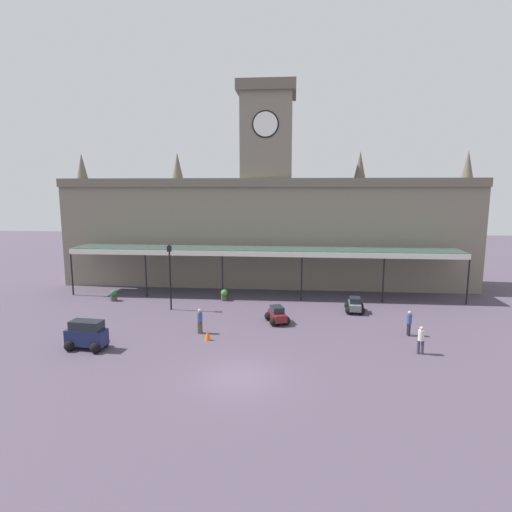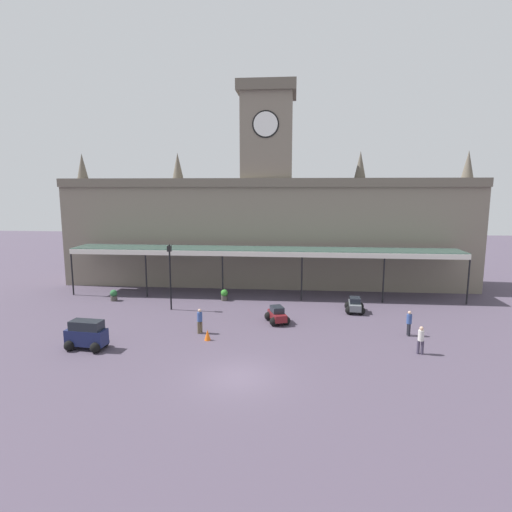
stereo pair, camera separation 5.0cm
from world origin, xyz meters
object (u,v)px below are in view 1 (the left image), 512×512
planter_by_canopy (224,295)px  pedestrian_near_entrance (421,339)px  car_navy_van (87,336)px  traffic_cone (208,335)px  pedestrian_crossing_forecourt (200,320)px  victorian_lamppost (170,270)px  car_grey_sedan (355,306)px  car_maroon_sedan (277,316)px  pedestrian_beside_cars (409,322)px  planter_near_kerb (114,295)px

planter_by_canopy → pedestrian_near_entrance: bearing=-38.7°
car_navy_van → traffic_cone: size_ratio=3.53×
car_navy_van → pedestrian_crossing_forecourt: bearing=28.7°
pedestrian_near_entrance → victorian_lamppost: bearing=156.1°
pedestrian_crossing_forecourt → planter_by_canopy: pedestrian_crossing_forecourt is taller
car_grey_sedan → traffic_cone: 12.43m
car_navy_van → traffic_cone: (6.92, 2.10, -0.46)m
pedestrian_near_entrance → car_maroon_sedan: bearing=149.4°
car_maroon_sedan → car_navy_van: car_navy_van is taller
car_grey_sedan → traffic_cone: (-10.20, -7.10, -0.15)m
pedestrian_beside_cars → pedestrian_crossing_forecourt: 13.78m
victorian_lamppost → planter_by_canopy: 5.63m
pedestrian_near_entrance → victorian_lamppost: victorian_lamppost is taller
victorian_lamppost → planter_near_kerb: victorian_lamppost is taller
pedestrian_near_entrance → planter_near_kerb: 24.82m
car_grey_sedan → pedestrian_beside_cars: 5.79m
car_maroon_sedan → planter_near_kerb: 15.02m
traffic_cone → car_maroon_sedan: bearing=42.8°
pedestrian_crossing_forecourt → planter_by_canopy: (0.25, 8.35, -0.42)m
car_navy_van → pedestrian_near_entrance: (19.75, 1.01, 0.10)m
car_maroon_sedan → pedestrian_crossing_forecourt: size_ratio=1.33×
pedestrian_crossing_forecourt → planter_by_canopy: bearing=88.3°
pedestrian_crossing_forecourt → victorian_lamppost: bearing=124.0°
car_navy_van → planter_by_canopy: (6.40, 11.72, -0.32)m
planter_by_canopy → planter_near_kerb: bearing=-174.3°
pedestrian_beside_cars → car_grey_sedan: bearing=118.8°
pedestrian_near_entrance → pedestrian_crossing_forecourt: bearing=170.2°
pedestrian_near_entrance → pedestrian_crossing_forecourt: size_ratio=1.00×
car_maroon_sedan → pedestrian_near_entrance: 9.95m
traffic_cone → planter_by_canopy: size_ratio=0.73×
pedestrian_beside_cars → planter_near_kerb: (-22.98, 6.62, -0.42)m
victorian_lamppost → planter_by_canopy: size_ratio=5.49×
pedestrian_near_entrance → victorian_lamppost: (-17.11, 7.57, 2.34)m
car_navy_van → planter_near_kerb: car_navy_van is taller
car_maroon_sedan → pedestrian_near_entrance: (8.56, -5.05, 0.41)m
pedestrian_near_entrance → victorian_lamppost: size_ratio=0.32×
victorian_lamppost → planter_by_canopy: bearing=39.8°
pedestrian_beside_cars → car_navy_van: bearing=-168.2°
car_maroon_sedan → pedestrian_crossing_forecourt: 5.73m
victorian_lamppost → traffic_cone: victorian_lamppost is taller
planter_near_kerb → pedestrian_crossing_forecourt: bearing=-38.8°
car_maroon_sedan → traffic_cone: size_ratio=3.17×
car_grey_sedan → traffic_cone: car_grey_sedan is taller
traffic_cone → car_grey_sedan: bearing=34.8°
car_maroon_sedan → planter_near_kerb: bearing=161.7°
pedestrian_crossing_forecourt → victorian_lamppost: (-3.51, 5.21, 2.34)m
pedestrian_near_entrance → traffic_cone: pedestrian_near_entrance is taller
car_maroon_sedan → traffic_cone: bearing=-137.2°
car_navy_van → pedestrian_beside_cars: (19.91, 4.15, 0.10)m
pedestrian_crossing_forecourt → planter_by_canopy: size_ratio=1.74×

